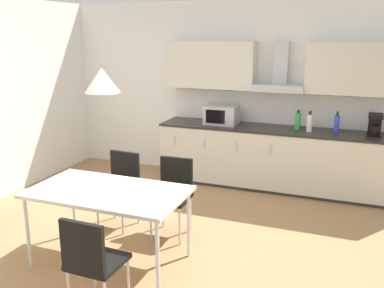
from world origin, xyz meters
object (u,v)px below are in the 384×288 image
object	(u,v)px
chair_far_right	(173,189)
pendant_lamp	(102,80)
dining_table	(108,195)
chair_far_left	(121,181)
bottle_green	(298,121)
microwave	(221,115)
bottle_white	(310,123)
bottle_blue	(337,123)
coffee_maker	(375,125)
chair_near_right	(91,257)

from	to	relation	value
chair_far_right	pendant_lamp	world-z (taller)	pendant_lamp
pendant_lamp	dining_table	bearing A→B (deg)	-90.00
dining_table	chair_far_left	bearing A→B (deg)	112.59
pendant_lamp	bottle_green	bearing A→B (deg)	62.47
chair_far_right	microwave	bearing A→B (deg)	91.04
dining_table	pendant_lamp	world-z (taller)	pendant_lamp
chair_far_left	chair_far_right	bearing A→B (deg)	0.01
bottle_white	bottle_blue	bearing A→B (deg)	14.47
coffee_maker	bottle_green	xyz separation A→B (m)	(-1.00, 0.01, -0.03)
chair_far_right	chair_near_right	world-z (taller)	same
coffee_maker	bottle_white	bearing A→B (deg)	-175.42
bottle_blue	chair_near_right	xyz separation A→B (m)	(-1.60, -3.54, -0.48)
chair_far_right	dining_table	bearing A→B (deg)	-112.75
bottle_blue	chair_far_left	distance (m)	3.02
bottle_blue	chair_far_right	world-z (taller)	bottle_blue
dining_table	pendant_lamp	size ratio (longest dim) A/B	4.71
bottle_blue	bottle_white	world-z (taller)	same
bottle_blue	chair_far_left	bearing A→B (deg)	-139.57
bottle_green	chair_far_left	size ratio (longest dim) A/B	0.32
coffee_maker	chair_far_left	world-z (taller)	coffee_maker
pendant_lamp	microwave	bearing A→B (deg)	83.57
chair_far_left	bottle_green	bearing A→B (deg)	47.59
coffee_maker	chair_far_right	size ratio (longest dim) A/B	0.34
coffee_maker	microwave	bearing A→B (deg)	-179.29
bottle_green	chair_far_left	world-z (taller)	bottle_green
microwave	chair_far_right	xyz separation A→B (m)	(0.03, -1.89, -0.50)
microwave	chair_far_left	xyz separation A→B (m)	(-0.64, -1.89, -0.50)
coffee_maker	bottle_blue	world-z (taller)	coffee_maker
bottle_blue	chair_far_left	size ratio (longest dim) A/B	0.33
microwave	bottle_white	world-z (taller)	bottle_white
dining_table	pendant_lamp	xyz separation A→B (m)	(0.00, 0.00, 1.10)
dining_table	bottle_blue	bearing A→B (deg)	54.72
dining_table	chair_far_left	distance (m)	0.89
pendant_lamp	chair_far_right	bearing A→B (deg)	67.25
coffee_maker	pendant_lamp	size ratio (longest dim) A/B	0.94
coffee_maker	chair_near_right	world-z (taller)	coffee_maker
dining_table	chair_far_right	size ratio (longest dim) A/B	1.73
coffee_maker	chair_near_right	bearing A→B (deg)	-120.60
coffee_maker	dining_table	world-z (taller)	coffee_maker
chair_near_right	microwave	bearing A→B (deg)	90.56
microwave	chair_far_right	bearing A→B (deg)	-88.96
bottle_white	pendant_lamp	bearing A→B (deg)	-120.93
bottle_white	chair_far_left	distance (m)	2.71
microwave	chair_far_right	world-z (taller)	microwave
bottle_blue	dining_table	size ratio (longest dim) A/B	0.19
coffee_maker	bottle_green	size ratio (longest dim) A/B	1.08
coffee_maker	bottle_white	size ratio (longest dim) A/B	1.05
bottle_white	chair_near_right	size ratio (longest dim) A/B	0.33
bottle_blue	chair_far_left	world-z (taller)	bottle_blue
microwave	dining_table	size ratio (longest dim) A/B	0.32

